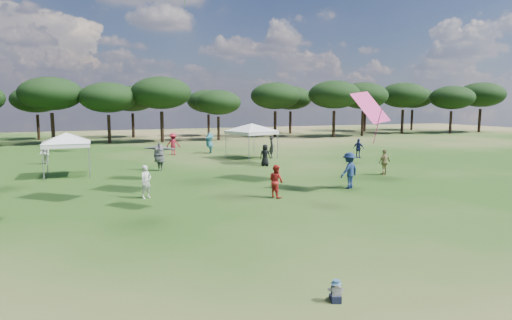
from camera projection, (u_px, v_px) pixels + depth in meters
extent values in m
cylinder|color=black|center=(53.00, 129.00, 47.01)|extent=(0.40, 0.40, 3.46)
ellipsoid|color=black|center=(51.00, 94.00, 46.51)|extent=(6.73, 6.73, 3.63)
cylinder|color=black|center=(109.00, 129.00, 48.07)|extent=(0.37, 0.37, 3.21)
ellipsoid|color=black|center=(108.00, 98.00, 47.61)|extent=(6.24, 6.24, 3.36)
cylinder|color=black|center=(162.00, 127.00, 49.77)|extent=(0.41, 0.41, 3.56)
ellipsoid|color=black|center=(161.00, 93.00, 49.26)|extent=(6.91, 6.91, 3.73)
cylinder|color=black|center=(218.00, 128.00, 52.66)|extent=(0.33, 0.33, 2.88)
ellipsoid|color=black|center=(218.00, 102.00, 52.25)|extent=(5.60, 5.60, 3.02)
cylinder|color=black|center=(275.00, 124.00, 58.11)|extent=(0.39, 0.39, 3.44)
ellipsoid|color=black|center=(275.00, 96.00, 57.62)|extent=(6.69, 6.69, 3.60)
cylinder|color=black|center=(334.00, 124.00, 56.99)|extent=(0.40, 0.40, 3.53)
ellipsoid|color=black|center=(334.00, 95.00, 56.48)|extent=(6.86, 6.86, 3.70)
cylinder|color=black|center=(362.00, 124.00, 59.16)|extent=(0.40, 0.40, 3.47)
ellipsoid|color=black|center=(363.00, 96.00, 58.66)|extent=(6.74, 6.74, 3.63)
cylinder|color=black|center=(402.00, 122.00, 64.14)|extent=(0.41, 0.41, 3.57)
ellipsoid|color=black|center=(403.00, 95.00, 63.62)|extent=(6.94, 6.94, 3.74)
cylinder|color=black|center=(451.00, 122.00, 64.60)|extent=(0.38, 0.38, 3.35)
ellipsoid|color=black|center=(452.00, 98.00, 64.12)|extent=(6.51, 6.51, 3.51)
cylinder|color=black|center=(480.00, 120.00, 67.43)|extent=(0.42, 0.42, 3.66)
ellipsoid|color=black|center=(481.00, 95.00, 66.90)|extent=(7.10, 7.10, 3.83)
cylinder|color=black|center=(38.00, 127.00, 53.16)|extent=(0.36, 0.36, 3.11)
ellipsoid|color=black|center=(36.00, 99.00, 52.71)|extent=(6.05, 6.05, 3.26)
cylinder|color=black|center=(133.00, 125.00, 56.59)|extent=(0.37, 0.37, 3.20)
ellipsoid|color=black|center=(132.00, 99.00, 56.13)|extent=(6.21, 6.21, 3.35)
cylinder|color=black|center=(209.00, 125.00, 59.18)|extent=(0.34, 0.34, 2.99)
ellipsoid|color=black|center=(208.00, 101.00, 58.75)|extent=(5.81, 5.81, 3.13)
cylinder|color=black|center=(290.00, 122.00, 64.22)|extent=(0.38, 0.38, 3.31)
ellipsoid|color=black|center=(291.00, 98.00, 63.75)|extent=(6.43, 6.43, 3.47)
cylinder|color=black|center=(365.00, 120.00, 69.57)|extent=(0.42, 0.42, 3.64)
ellipsoid|color=black|center=(366.00, 95.00, 69.04)|extent=(7.06, 7.06, 3.81)
cylinder|color=black|center=(412.00, 120.00, 72.35)|extent=(0.40, 0.40, 3.46)
ellipsoid|color=black|center=(413.00, 97.00, 71.85)|extent=(6.72, 6.72, 3.62)
cylinder|color=gray|center=(43.00, 164.00, 24.68)|extent=(0.06, 0.06, 2.04)
cylinder|color=gray|center=(89.00, 162.00, 25.57)|extent=(0.06, 0.06, 2.04)
cylinder|color=gray|center=(47.00, 159.00, 26.99)|extent=(0.06, 0.06, 2.04)
cylinder|color=gray|center=(89.00, 157.00, 27.89)|extent=(0.06, 0.06, 2.04)
cube|color=silver|center=(67.00, 144.00, 26.16)|extent=(2.69, 2.69, 0.25)
pyramid|color=silver|center=(66.00, 133.00, 26.06)|extent=(5.41, 5.41, 0.60)
cylinder|color=gray|center=(249.00, 148.00, 32.83)|extent=(0.06, 0.06, 2.19)
cylinder|color=gray|center=(278.00, 145.00, 34.75)|extent=(0.06, 0.06, 2.19)
cylinder|color=gray|center=(226.00, 145.00, 35.12)|extent=(0.06, 0.06, 2.19)
cylinder|color=gray|center=(254.00, 143.00, 37.04)|extent=(0.06, 0.06, 2.19)
cube|color=silver|center=(252.00, 132.00, 34.80)|extent=(4.01, 4.01, 0.25)
pyramid|color=silver|center=(252.00, 123.00, 34.70)|extent=(6.13, 6.13, 0.60)
cube|color=black|center=(336.00, 299.00, 9.66)|extent=(0.28, 0.28, 0.17)
cube|color=black|center=(331.00, 297.00, 9.82)|extent=(0.15, 0.21, 0.09)
cube|color=black|center=(338.00, 297.00, 9.83)|extent=(0.15, 0.21, 0.09)
cube|color=white|center=(336.00, 291.00, 9.64)|extent=(0.25, 0.22, 0.22)
cylinder|color=white|center=(330.00, 290.00, 9.70)|extent=(0.14, 0.22, 0.13)
cylinder|color=white|center=(342.00, 290.00, 9.70)|extent=(0.14, 0.22, 0.13)
sphere|color=#E0B293|center=(336.00, 285.00, 9.62)|extent=(0.15, 0.15, 0.15)
cone|color=teal|center=(336.00, 283.00, 9.61)|extent=(0.25, 0.25, 0.02)
cylinder|color=teal|center=(336.00, 282.00, 9.61)|extent=(0.16, 0.16, 0.06)
imported|color=navy|center=(359.00, 148.00, 35.18)|extent=(0.80, 1.01, 1.60)
imported|color=#9A8A54|center=(384.00, 162.00, 26.89)|extent=(1.02, 0.59, 1.63)
imported|color=beige|center=(146.00, 182.00, 20.20)|extent=(0.69, 0.63, 1.59)
imported|color=black|center=(265.00, 155.00, 30.67)|extent=(0.91, 0.87, 1.57)
imported|color=#4F4E53|center=(159.00, 157.00, 28.51)|extent=(2.30, 1.81, 1.90)
imported|color=maroon|center=(173.00, 144.00, 37.34)|extent=(1.40, 1.04, 1.92)
imported|color=#266072|center=(209.00, 143.00, 38.66)|extent=(1.80, 2.34, 1.92)
imported|color=#2D2D32|center=(272.00, 147.00, 35.40)|extent=(0.59, 0.75, 1.80)
imported|color=silver|center=(45.00, 153.00, 31.53)|extent=(0.98, 1.05, 1.71)
imported|color=navy|center=(349.00, 170.00, 22.58)|extent=(1.41, 1.10, 1.92)
imported|color=#AA201C|center=(276.00, 181.00, 20.38)|extent=(0.78, 0.90, 1.58)
plane|color=#BD2F6E|center=(370.00, 107.00, 21.35)|extent=(2.47, 1.89, 1.68)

